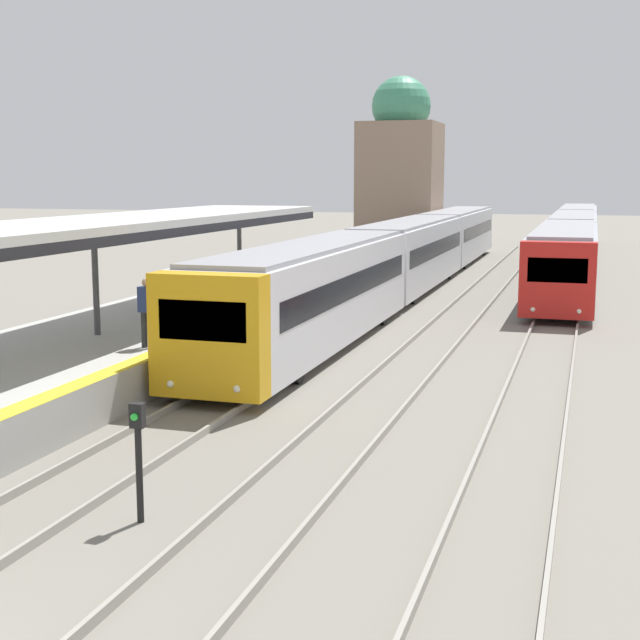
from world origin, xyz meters
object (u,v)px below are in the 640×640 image
at_px(train_near, 409,252).
at_px(signal_post_near, 138,449).
at_px(person_on_platform, 147,308).
at_px(train_far, 573,237).

xyz_separation_m(train_near, signal_post_near, (1.66, -27.79, -0.60)).
relative_size(person_on_platform, signal_post_near, 0.94).
height_order(person_on_platform, train_far, train_far).
relative_size(person_on_platform, train_far, 0.04).
distance_m(person_on_platform, train_near, 20.30).
bearing_deg(signal_post_near, train_near, 93.42).
bearing_deg(train_near, signal_post_near, -86.58).
relative_size(person_on_platform, train_near, 0.04).
distance_m(person_on_platform, signal_post_near, 8.56).
height_order(person_on_platform, signal_post_near, person_on_platform).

